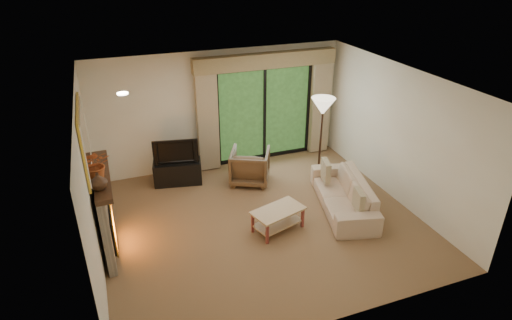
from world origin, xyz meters
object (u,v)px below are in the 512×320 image
object	(u,v)px
armchair	(250,166)
media_console	(178,172)
coffee_table	(278,220)
sofa	(343,194)

from	to	relation	value
armchair	media_console	bearing A→B (deg)	7.63
armchair	coffee_table	distance (m)	1.81
sofa	coffee_table	distance (m)	1.46
media_console	coffee_table	xyz separation A→B (m)	(1.31, -2.29, -0.04)
media_console	sofa	distance (m)	3.43
media_console	sofa	bearing A→B (deg)	-25.88
media_console	armchair	world-z (taller)	armchair
sofa	coffee_table	xyz separation A→B (m)	(-1.44, -0.22, -0.10)
armchair	coffee_table	world-z (taller)	armchair
coffee_table	armchair	bearing A→B (deg)	69.33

